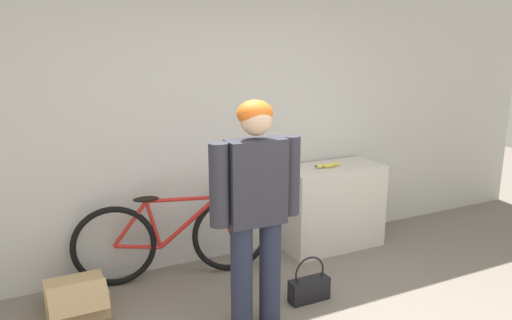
{
  "coord_description": "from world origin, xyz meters",
  "views": [
    {
      "loc": [
        -1.67,
        -1.94,
        2.08
      ],
      "look_at": [
        -0.21,
        1.03,
        1.27
      ],
      "focal_mm": 35.0,
      "sensor_mm": 36.0,
      "label": 1
    }
  ],
  "objects_px": {
    "banana": "(328,165)",
    "cardboard_box": "(76,298)",
    "person": "(256,202)",
    "bicycle": "(174,238)",
    "handbag": "(309,287)"
  },
  "relations": [
    {
      "from": "bicycle",
      "to": "banana",
      "type": "xyz_separation_m",
      "value": [
        1.56,
        -0.05,
        0.49
      ]
    },
    {
      "from": "person",
      "to": "cardboard_box",
      "type": "relative_size",
      "value": 3.35
    },
    {
      "from": "banana",
      "to": "handbag",
      "type": "distance_m",
      "value": 1.33
    },
    {
      "from": "handbag",
      "to": "cardboard_box",
      "type": "height_order",
      "value": "handbag"
    },
    {
      "from": "banana",
      "to": "cardboard_box",
      "type": "bearing_deg",
      "value": -176.01
    },
    {
      "from": "bicycle",
      "to": "banana",
      "type": "bearing_deg",
      "value": 8.12
    },
    {
      "from": "cardboard_box",
      "to": "person",
      "type": "bearing_deg",
      "value": -34.1
    },
    {
      "from": "bicycle",
      "to": "handbag",
      "type": "bearing_deg",
      "value": -35.86
    },
    {
      "from": "handbag",
      "to": "person",
      "type": "bearing_deg",
      "value": -166.09
    },
    {
      "from": "banana",
      "to": "cardboard_box",
      "type": "xyz_separation_m",
      "value": [
        -2.43,
        -0.17,
        -0.76
      ]
    },
    {
      "from": "banana",
      "to": "handbag",
      "type": "height_order",
      "value": "banana"
    },
    {
      "from": "banana",
      "to": "cardboard_box",
      "type": "height_order",
      "value": "banana"
    },
    {
      "from": "person",
      "to": "bicycle",
      "type": "distance_m",
      "value": 1.21
    },
    {
      "from": "bicycle",
      "to": "person",
      "type": "bearing_deg",
      "value": -63.43
    },
    {
      "from": "person",
      "to": "handbag",
      "type": "distance_m",
      "value": 1.02
    }
  ]
}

